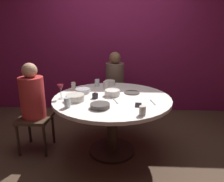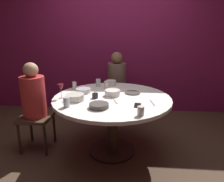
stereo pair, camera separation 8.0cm
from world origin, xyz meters
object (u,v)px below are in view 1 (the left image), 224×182
(dinner_plate, at_px, (132,93))
(cup_center_front, at_px, (142,111))
(cup_by_left_diner, at_px, (106,85))
(seated_diner_back, at_px, (115,80))
(dining_table, at_px, (112,108))
(cell_phone, at_px, (138,105))
(cup_near_candle, at_px, (97,83))
(candle_holder, at_px, (95,96))
(cup_far_edge, at_px, (67,103))
(cup_by_right_diner, at_px, (73,86))
(bowl_sauce_side, at_px, (75,98))
(bowl_serving_large, at_px, (83,91))
(bowl_rice_portion, at_px, (110,83))
(wine_glass, at_px, (61,88))
(bowl_small_white, at_px, (100,106))
(bowl_salad_center, at_px, (112,93))
(seated_diner_left, at_px, (33,98))

(dinner_plate, height_order, cup_center_front, cup_center_front)
(dinner_plate, xyz_separation_m, cup_by_left_diner, (-0.36, 0.20, 0.04))
(seated_diner_back, xyz_separation_m, dinner_plate, (0.25, -0.82, 0.02))
(dining_table, height_order, cup_center_front, cup_center_front)
(cell_phone, bearing_deg, seated_diner_back, -71.10)
(dining_table, height_order, cup_near_candle, cup_near_candle)
(candle_holder, relative_size, dinner_plate, 0.41)
(cup_by_left_diner, xyz_separation_m, cup_far_edge, (-0.36, -0.76, 0.00))
(cell_phone, bearing_deg, cup_by_left_diner, -52.86)
(candle_holder, xyz_separation_m, cup_by_right_diner, (-0.35, 0.37, 0.02))
(bowl_sauce_side, distance_m, cup_center_front, 0.85)
(bowl_serving_large, height_order, cup_by_left_diner, cup_by_left_diner)
(cup_far_edge, bearing_deg, cup_near_candle, 75.51)
(cup_by_right_diner, relative_size, cup_center_front, 1.12)
(bowl_rice_portion, xyz_separation_m, cup_near_candle, (-0.18, -0.08, 0.02))
(cup_near_candle, bearing_deg, dining_table, -63.98)
(bowl_rice_portion, bearing_deg, cell_phone, -66.86)
(bowl_rice_portion, bearing_deg, bowl_sauce_side, -116.68)
(wine_glass, bearing_deg, cup_near_candle, 56.94)
(cell_phone, xyz_separation_m, cup_center_front, (0.02, -0.27, 0.04))
(bowl_small_white, relative_size, cup_center_front, 2.27)
(bowl_sauce_side, bearing_deg, cup_near_candle, 73.90)
(cup_near_candle, bearing_deg, cup_by_right_diner, -150.95)
(candle_holder, relative_size, bowl_salad_center, 0.43)
(bowl_salad_center, bearing_deg, seated_diner_left, -176.25)
(dining_table, distance_m, candle_holder, 0.27)
(bowl_rice_portion, relative_size, cup_near_candle, 1.37)
(dining_table, relative_size, cup_by_right_diner, 13.98)
(cell_phone, height_order, bowl_rice_portion, bowl_rice_portion)
(cell_phone, bearing_deg, bowl_sauce_side, -4.10)
(cup_by_right_diner, bearing_deg, bowl_serving_large, -44.49)
(cup_near_candle, height_order, cup_center_front, cup_near_candle)
(bowl_salad_center, bearing_deg, bowl_small_white, -103.86)
(bowl_serving_large, bearing_deg, dining_table, -22.73)
(wine_glass, bearing_deg, bowl_serving_large, 47.89)
(cup_center_front, relative_size, cup_far_edge, 0.86)
(bowl_salad_center, bearing_deg, wine_glass, -166.56)
(wine_glass, distance_m, bowl_sauce_side, 0.22)
(bowl_rice_portion, relative_size, cup_by_left_diner, 1.44)
(cup_far_edge, bearing_deg, bowl_salad_center, 43.41)
(cell_phone, distance_m, bowl_salad_center, 0.46)
(dining_table, distance_m, wine_glass, 0.67)
(bowl_serving_large, bearing_deg, cup_far_edge, -97.56)
(bowl_serving_large, height_order, bowl_salad_center, bowl_salad_center)
(wine_glass, relative_size, cup_near_candle, 1.61)
(seated_diner_left, xyz_separation_m, wine_glass, (0.39, -0.08, 0.16))
(dinner_plate, xyz_separation_m, cup_far_edge, (-0.72, -0.55, 0.05))
(bowl_salad_center, distance_m, cup_by_left_diner, 0.34)
(cup_center_front, bearing_deg, seated_diner_left, 157.76)
(candle_holder, distance_m, bowl_serving_large, 0.28)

